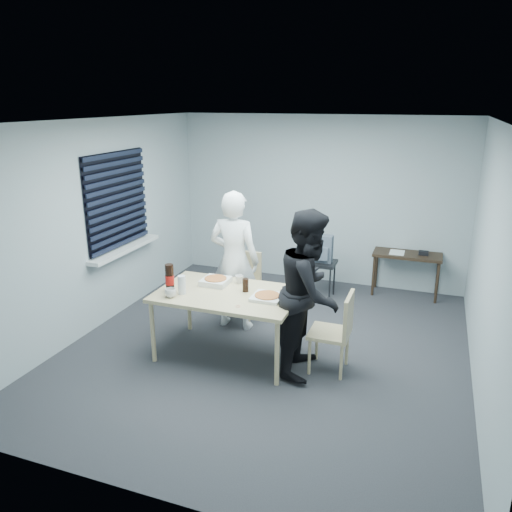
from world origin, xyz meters
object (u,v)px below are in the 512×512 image
at_px(backpack, 322,249).
at_px(mug_a, 170,293).
at_px(chair_far, 244,280).
at_px(soda_bottle, 170,279).
at_px(mug_b, 239,279).
at_px(stool, 322,269).
at_px(chair_right, 338,327).
at_px(side_table, 407,258).
at_px(dining_table, 228,298).
at_px(person_white, 234,261).
at_px(person_black, 310,292).

xyz_separation_m(backpack, mug_a, (-1.14, -2.39, 0.06)).
height_order(chair_far, soda_bottle, soda_bottle).
distance_m(backpack, mug_b, 1.83).
bearing_deg(stool, chair_right, -72.76).
bearing_deg(chair_right, chair_far, 145.69).
relative_size(side_table, stool, 1.77).
height_order(chair_far, chair_right, same).
bearing_deg(backpack, dining_table, -90.14).
bearing_deg(side_table, chair_right, -101.95).
bearing_deg(mug_b, dining_table, -91.78).
height_order(chair_right, stool, chair_right).
xyz_separation_m(dining_table, chair_right, (1.24, 0.06, -0.19)).
relative_size(backpack, mug_b, 3.97).
relative_size(chair_right, soda_bottle, 2.80).
bearing_deg(mug_b, mug_a, -129.39).
xyz_separation_m(stool, mug_a, (-1.14, -2.40, 0.37)).
bearing_deg(soda_bottle, dining_table, 16.51).
relative_size(chair_far, chair_right, 1.00).
height_order(dining_table, soda_bottle, soda_bottle).
xyz_separation_m(chair_far, chair_right, (1.45, -0.99, 0.00)).
bearing_deg(person_white, soda_bottle, 66.39).
xyz_separation_m(side_table, backpack, (-1.16, -0.52, 0.17)).
xyz_separation_m(side_table, mug_a, (-2.30, -2.91, 0.24)).
distance_m(chair_right, person_black, 0.48).
xyz_separation_m(chair_right, person_black, (-0.31, -0.05, 0.37)).
distance_m(dining_table, soda_bottle, 0.68).
xyz_separation_m(chair_far, person_black, (1.15, -1.04, 0.37)).
xyz_separation_m(dining_table, soda_bottle, (-0.62, -0.18, 0.21)).
height_order(dining_table, chair_far, chair_far).
height_order(dining_table, person_black, person_black).
height_order(chair_right, person_white, person_white).
bearing_deg(stool, mug_b, -109.13).
bearing_deg(person_white, side_table, -137.12).
bearing_deg(mug_a, soda_bottle, 120.25).
height_order(side_table, backpack, backpack).
distance_m(chair_far, person_white, 0.49).
distance_m(backpack, mug_a, 2.65).
distance_m(stool, soda_bottle, 2.61).
xyz_separation_m(stool, soda_bottle, (-1.23, -2.25, 0.47)).
distance_m(person_black, stool, 2.13).
bearing_deg(backpack, chair_right, -56.20).
xyz_separation_m(person_black, stool, (-0.32, 2.06, -0.44)).
bearing_deg(backpack, mug_b, -92.78).
bearing_deg(backpack, chair_far, -113.06).
xyz_separation_m(chair_far, mug_a, (-0.31, -1.38, 0.30)).
height_order(mug_a, soda_bottle, soda_bottle).
height_order(chair_far, side_table, chair_far).
distance_m(person_white, mug_a, 1.11).
bearing_deg(mug_b, stool, 70.87).
bearing_deg(chair_far, soda_bottle, -107.94).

